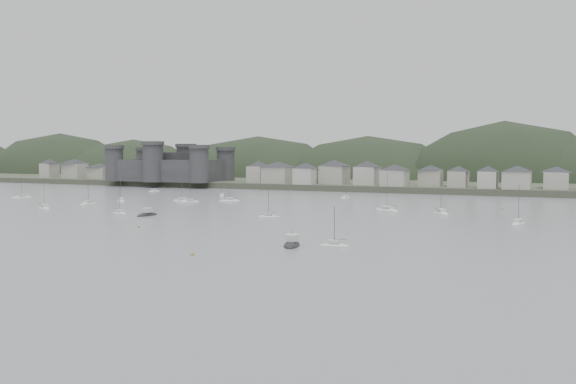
% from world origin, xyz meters
% --- Properties ---
extents(ground, '(900.00, 900.00, 0.00)m').
position_xyz_m(ground, '(0.00, 0.00, 0.00)').
color(ground, slate).
rests_on(ground, ground).
extents(far_shore_land, '(900.00, 250.00, 3.00)m').
position_xyz_m(far_shore_land, '(0.00, 295.00, 1.50)').
color(far_shore_land, '#383D2D').
rests_on(far_shore_land, ground).
extents(forested_ridge, '(851.55, 103.94, 102.57)m').
position_xyz_m(forested_ridge, '(4.83, 269.40, -11.28)').
color(forested_ridge, black).
rests_on(forested_ridge, ground).
extents(castle, '(66.00, 43.00, 20.00)m').
position_xyz_m(castle, '(-120.00, 179.80, 10.96)').
color(castle, '#343437').
rests_on(castle, far_shore_land).
extents(waterfront_town, '(451.48, 28.46, 12.92)m').
position_xyz_m(waterfront_town, '(50.59, 183.34, 8.66)').
color(waterfront_town, '#9F9D92').
rests_on(waterfront_town, far_shore_land).
extents(sailboat_lead, '(8.22, 3.69, 10.86)m').
position_xyz_m(sailboat_lead, '(-53.23, 91.63, 0.18)').
color(sailboat_lead, silver).
rests_on(sailboat_lead, ground).
extents(moored_fleet, '(246.29, 159.71, 13.76)m').
position_xyz_m(moored_fleet, '(-10.51, 59.02, 0.17)').
color(moored_fleet, silver).
rests_on(moored_fleet, ground).
extents(motor_launch_near, '(5.64, 9.47, 4.11)m').
position_xyz_m(motor_launch_near, '(33.18, 2.78, 0.28)').
color(motor_launch_near, black).
rests_on(motor_launch_near, ground).
extents(motor_launch_far, '(3.63, 8.75, 4.03)m').
position_xyz_m(motor_launch_far, '(-31.72, 40.67, 0.29)').
color(motor_launch_far, black).
rests_on(motor_launch_far, ground).
extents(mooring_buoys, '(166.30, 128.72, 0.70)m').
position_xyz_m(mooring_buoys, '(-5.26, 54.20, 0.15)').
color(mooring_buoys, '#B6823C').
rests_on(mooring_buoys, ground).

